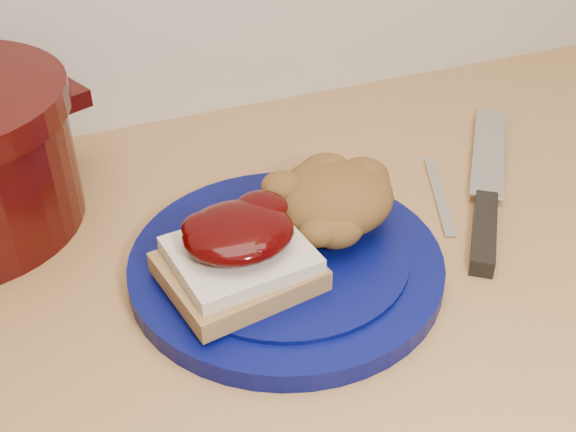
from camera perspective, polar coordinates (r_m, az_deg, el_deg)
name	(u,v)px	position (r m, az deg, el deg)	size (l,w,h in m)	color
plate	(286,264)	(0.68, -0.15, -3.84)	(0.30, 0.30, 0.02)	#040945
sandwich	(239,253)	(0.63, -3.91, -2.92)	(0.14, 0.13, 0.06)	olive
stuffing_mound	(334,199)	(0.69, 3.62, 1.33)	(0.12, 0.10, 0.06)	brown
chef_knife	(486,207)	(0.79, 15.34, 0.69)	(0.22, 0.28, 0.02)	black
butter_knife	(439,194)	(0.81, 11.85, 1.72)	(0.15, 0.01, 0.00)	silver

